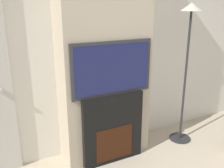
% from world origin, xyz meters
% --- Properties ---
extents(wall_back, '(6.00, 0.06, 2.70)m').
position_xyz_m(wall_back, '(0.00, 2.03, 1.35)').
color(wall_back, silver).
rests_on(wall_back, ground_plane).
extents(chimney_breast, '(1.09, 0.40, 2.70)m').
position_xyz_m(chimney_breast, '(0.00, 1.80, 1.35)').
color(chimney_breast, tan).
rests_on(chimney_breast, ground_plane).
extents(fireplace, '(0.77, 0.15, 0.87)m').
position_xyz_m(fireplace, '(0.00, 1.60, 0.43)').
color(fireplace, black).
rests_on(fireplace, ground_plane).
extents(television, '(0.99, 0.07, 0.62)m').
position_xyz_m(television, '(0.00, 1.60, 1.18)').
color(television, '#2D2D33').
rests_on(television, fireplace).
extents(floor_lamp, '(0.30, 0.30, 1.89)m').
position_xyz_m(floor_lamp, '(1.11, 1.60, 1.38)').
color(floor_lamp, '#262628').
rests_on(floor_lamp, ground_plane).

